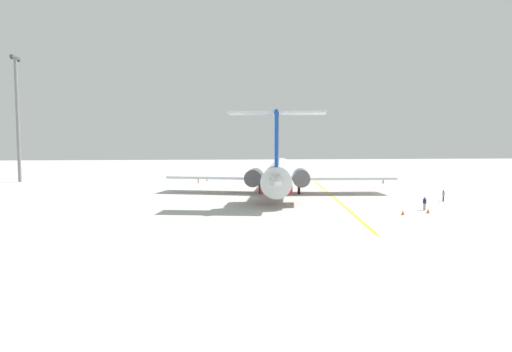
# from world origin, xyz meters

# --- Properties ---
(ground) EXTENTS (321.66, 321.66, 0.00)m
(ground) POSITION_xyz_m (0.00, 0.00, 0.00)
(ground) COLOR #B7B5AD
(main_jetliner) EXTENTS (42.74, 38.03, 12.51)m
(main_jetliner) POSITION_xyz_m (-4.27, 10.11, 3.41)
(main_jetliner) COLOR silver
(main_jetliner) RESTS_ON ground
(ground_crew_near_nose) EXTENTS (0.40, 0.26, 1.65)m
(ground_crew_near_nose) POSITION_xyz_m (-16.28, -11.79, 1.05)
(ground_crew_near_nose) COLOR black
(ground_crew_near_nose) RESTS_ON ground
(ground_crew_near_tail) EXTENTS (0.29, 0.34, 1.65)m
(ground_crew_near_tail) POSITION_xyz_m (-23.80, -4.99, 1.04)
(ground_crew_near_tail) COLOR black
(ground_crew_near_tail) RESTS_ON ground
(ground_crew_portside) EXTENTS (0.38, 0.26, 1.64)m
(ground_crew_portside) POSITION_xyz_m (12.49, -14.86, 1.04)
(ground_crew_portside) COLOR black
(ground_crew_portside) RESTS_ON ground
(ground_crew_starboard) EXTENTS (0.45, 0.29, 1.80)m
(ground_crew_starboard) POSITION_xyz_m (17.13, 23.94, 1.14)
(ground_crew_starboard) COLOR black
(ground_crew_starboard) RESTS_ON ground
(safety_cone_nose) EXTENTS (0.40, 0.40, 0.55)m
(safety_cone_nose) POSITION_xyz_m (22.39, 22.12, 0.28)
(safety_cone_nose) COLOR #EA590F
(safety_cone_nose) RESTS_ON ground
(safety_cone_wingtip) EXTENTS (0.40, 0.40, 0.55)m
(safety_cone_wingtip) POSITION_xyz_m (-26.99, -0.66, 0.28)
(safety_cone_wingtip) COLOR #EA590F
(safety_cone_wingtip) RESTS_ON ground
(safety_cone_tail) EXTENTS (0.40, 0.40, 0.55)m
(safety_cone_tail) POSITION_xyz_m (-26.08, -4.25, 0.28)
(safety_cone_tail) COLOR #EA590F
(safety_cone_tail) RESTS_ON ground
(taxiway_centreline) EXTENTS (69.39, 10.82, 0.01)m
(taxiway_centreline) POSITION_xyz_m (-3.08, 1.48, 0.00)
(taxiway_centreline) COLOR gold
(taxiway_centreline) RESTS_ON ground
(light_mast) EXTENTS (4.00, 0.70, 27.17)m
(light_mast) POSITION_xyz_m (25.14, 62.99, 14.81)
(light_mast) COLOR slate
(light_mast) RESTS_ON ground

